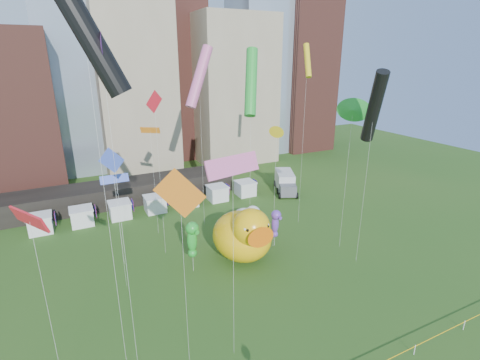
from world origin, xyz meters
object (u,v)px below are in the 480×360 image
big_duck (244,234)px  seahorse_green (192,237)px  small_duck (247,218)px  seahorse_purple (276,222)px  box_truck (285,182)px

big_duck → seahorse_green: size_ratio=1.56×
big_duck → seahorse_green: 5.98m
small_duck → seahorse_green: 11.98m
small_duck → big_duck: bearing=-143.1°
big_duck → seahorse_purple: (4.71, 0.95, 0.13)m
big_duck → box_truck: big_duck is taller
big_duck → small_duck: big_duck is taller
seahorse_green → box_truck: bearing=26.3°
seahorse_green → seahorse_purple: (10.61, 0.72, -0.82)m
box_truck → big_duck: bearing=-110.1°
big_duck → seahorse_green: bearing=-179.6°
small_duck → box_truck: bearing=15.8°
small_duck → box_truck: 15.91m
seahorse_green → big_duck: bearing=-12.1°
seahorse_purple → box_truck: (11.67, 15.57, -1.64)m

